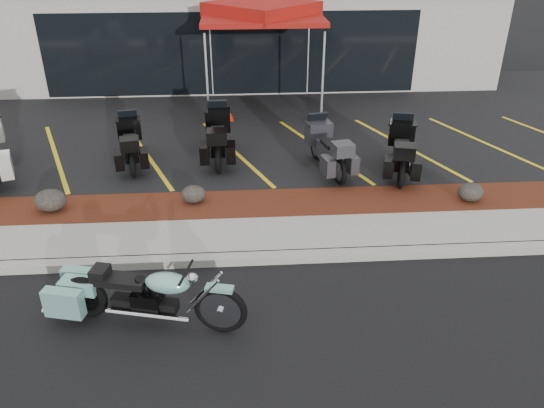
{
  "coord_description": "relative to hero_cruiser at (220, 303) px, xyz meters",
  "views": [
    {
      "loc": [
        0.12,
        -6.81,
        5.27
      ],
      "look_at": [
        0.65,
        1.2,
        0.98
      ],
      "focal_mm": 35.0,
      "sensor_mm": 36.0,
      "label": 1
    }
  ],
  "objects": [
    {
      "name": "dealership_building",
      "position": [
        0.21,
        15.33,
        1.49
      ],
      "size": [
        18.0,
        8.16,
        4.0
      ],
      "color": "gray",
      "rests_on": "ground"
    },
    {
      "name": "touring_black_mid",
      "position": [
        -0.17,
        6.77,
        0.26
      ],
      "size": [
        0.84,
        2.16,
        1.25
      ],
      "primitive_type": null,
      "rotation": [
        0.0,
        0.0,
        1.58
      ],
      "color": "black",
      "rests_on": "upper_lot"
    },
    {
      "name": "touring_black_front",
      "position": [
        -2.32,
        6.49,
        0.2
      ],
      "size": [
        1.1,
        2.07,
        1.14
      ],
      "primitive_type": null,
      "rotation": [
        0.0,
        0.0,
        1.76
      ],
      "color": "black",
      "rests_on": "upper_lot"
    },
    {
      "name": "traffic_cone",
      "position": [
        0.02,
        8.95,
        -0.14
      ],
      "size": [
        0.37,
        0.37,
        0.45
      ],
      "primitive_type": "cone",
      "rotation": [
        0.0,
        0.0,
        0.07
      ],
      "color": "red",
      "rests_on": "upper_lot"
    },
    {
      "name": "boulder_mid",
      "position": [
        -0.63,
        3.79,
        -0.18
      ],
      "size": [
        0.5,
        0.42,
        0.36
      ],
      "primitive_type": "ellipsoid",
      "color": "black",
      "rests_on": "mulch_bed"
    },
    {
      "name": "hero_cruiser",
      "position": [
        0.0,
        0.0,
        0.0
      ],
      "size": [
        3.03,
        1.41,
        1.03
      ],
      "primitive_type": null,
      "rotation": [
        0.0,
        0.0,
        -0.24
      ],
      "color": "#6EACA1",
      "rests_on": "ground"
    },
    {
      "name": "ground",
      "position": [
        0.21,
        0.86,
        -0.52
      ],
      "size": [
        90.0,
        90.0,
        0.0
      ],
      "primitive_type": "plane",
      "color": "black",
      "rests_on": "ground"
    },
    {
      "name": "popup_canopy",
      "position": [
        1.1,
        9.8,
        2.48
      ],
      "size": [
        3.48,
        3.48,
        3.13
      ],
      "rotation": [
        0.0,
        0.0,
        0.02
      ],
      "color": "silver",
      "rests_on": "upper_lot"
    },
    {
      "name": "touring_black_rear",
      "position": [
        4.17,
        5.64,
        0.24
      ],
      "size": [
        1.29,
        2.22,
        1.21
      ],
      "primitive_type": null,
      "rotation": [
        0.0,
        0.0,
        1.32
      ],
      "color": "black",
      "rests_on": "upper_lot"
    },
    {
      "name": "curb",
      "position": [
        0.21,
        1.76,
        -0.44
      ],
      "size": [
        24.0,
        0.25,
        0.15
      ],
      "primitive_type": "cube",
      "color": "gray",
      "rests_on": "ground"
    },
    {
      "name": "touring_grey",
      "position": [
        2.19,
        5.86,
        0.22
      ],
      "size": [
        1.19,
        2.14,
        1.18
      ],
      "primitive_type": null,
      "rotation": [
        0.0,
        0.0,
        1.79
      ],
      "color": "#2D2D32",
      "rests_on": "upper_lot"
    },
    {
      "name": "mulch_bed",
      "position": [
        0.21,
        3.66,
        -0.44
      ],
      "size": [
        24.0,
        1.2,
        0.16
      ],
      "primitive_type": "cube",
      "color": "#360D0C",
      "rests_on": "ground"
    },
    {
      "name": "boulder_right",
      "position": [
        5.06,
        3.48,
        -0.17
      ],
      "size": [
        0.53,
        0.44,
        0.38
      ],
      "primitive_type": "ellipsoid",
      "color": "black",
      "rests_on": "mulch_bed"
    },
    {
      "name": "sidewalk",
      "position": [
        0.21,
        2.46,
        -0.44
      ],
      "size": [
        24.0,
        1.2,
        0.15
      ],
      "primitive_type": "cube",
      "color": "gray",
      "rests_on": "ground"
    },
    {
      "name": "upper_lot",
      "position": [
        0.21,
        9.06,
        -0.44
      ],
      "size": [
        26.0,
        9.6,
        0.15
      ],
      "primitive_type": "cube",
      "color": "black",
      "rests_on": "ground"
    },
    {
      "name": "boulder_left",
      "position": [
        -3.44,
        3.62,
        -0.14
      ],
      "size": [
        0.62,
        0.52,
        0.44
      ],
      "primitive_type": "ellipsoid",
      "color": "black",
      "rests_on": "mulch_bed"
    }
  ]
}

